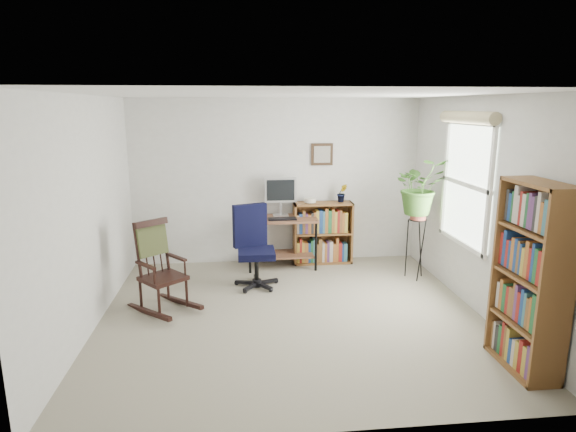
{
  "coord_description": "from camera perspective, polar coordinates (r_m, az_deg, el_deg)",
  "views": [
    {
      "loc": [
        -0.57,
        -4.97,
        2.28
      ],
      "look_at": [
        0.0,
        0.4,
        1.05
      ],
      "focal_mm": 30.0,
      "sensor_mm": 36.0,
      "label": 1
    }
  ],
  "objects": [
    {
      "name": "floor",
      "position": [
        5.49,
        0.45,
        -11.68
      ],
      "size": [
        4.2,
        4.0,
        0.0
      ],
      "primitive_type": "cube",
      "color": "gray",
      "rests_on": "ground"
    },
    {
      "name": "ceiling",
      "position": [
        5.0,
        0.5,
        14.22
      ],
      "size": [
        4.2,
        4.0,
        0.0
      ],
      "primitive_type": "cube",
      "color": "white",
      "rests_on": "ground"
    },
    {
      "name": "wall_back",
      "position": [
        7.07,
        -1.37,
        4.06
      ],
      "size": [
        4.2,
        0.0,
        2.4
      ],
      "primitive_type": "cube",
      "color": "silver",
      "rests_on": "ground"
    },
    {
      "name": "wall_front",
      "position": [
        3.21,
        4.55,
        -6.89
      ],
      "size": [
        4.2,
        0.0,
        2.4
      ],
      "primitive_type": "cube",
      "color": "silver",
      "rests_on": "ground"
    },
    {
      "name": "wall_left",
      "position": [
        5.31,
        -22.68,
        0.09
      ],
      "size": [
        0.0,
        4.0,
        2.4
      ],
      "primitive_type": "cube",
      "color": "silver",
      "rests_on": "ground"
    },
    {
      "name": "wall_right",
      "position": [
        5.74,
        21.8,
        1.07
      ],
      "size": [
        0.0,
        4.0,
        2.4
      ],
      "primitive_type": "cube",
      "color": "silver",
      "rests_on": "ground"
    },
    {
      "name": "window",
      "position": [
        5.95,
        20.29,
        3.54
      ],
      "size": [
        0.12,
        1.2,
        1.5
      ],
      "primitive_type": null,
      "color": "white",
      "rests_on": "wall_right"
    },
    {
      "name": "desk",
      "position": [
        6.96,
        -0.77,
        -3.13
      ],
      "size": [
        1.01,
        0.56,
        0.73
      ],
      "primitive_type": null,
      "color": "brown",
      "rests_on": "floor"
    },
    {
      "name": "monitor",
      "position": [
        6.95,
        -0.89,
        2.3
      ],
      "size": [
        0.46,
        0.16,
        0.56
      ],
      "primitive_type": null,
      "color": "#B2B3B7",
      "rests_on": "desk"
    },
    {
      "name": "keyboard",
      "position": [
        6.75,
        -0.69,
        -0.34
      ],
      "size": [
        0.4,
        0.15,
        0.02
      ],
      "primitive_type": "cube",
      "color": "black",
      "rests_on": "desk"
    },
    {
      "name": "office_chair",
      "position": [
        6.15,
        -3.78,
        -3.66
      ],
      "size": [
        0.74,
        0.74,
        1.07
      ],
      "primitive_type": null,
      "rotation": [
        0.0,
        0.0,
        0.34
      ],
      "color": "black",
      "rests_on": "floor"
    },
    {
      "name": "rocking_chair",
      "position": [
        5.63,
        -14.66,
        -5.76
      ],
      "size": [
        1.0,
        1.04,
        1.05
      ],
      "primitive_type": null,
      "rotation": [
        0.0,
        0.0,
        0.71
      ],
      "color": "black",
      "rests_on": "floor"
    },
    {
      "name": "low_bookshelf",
      "position": [
        7.13,
        4.13,
        -2.0
      ],
      "size": [
        0.86,
        0.29,
        0.91
      ],
      "primitive_type": null,
      "color": "brown",
      "rests_on": "floor"
    },
    {
      "name": "tall_bookshelf",
      "position": [
        4.66,
        26.8,
        -6.61
      ],
      "size": [
        0.31,
        0.73,
        1.68
      ],
      "primitive_type": null,
      "color": "brown",
      "rests_on": "floor"
    },
    {
      "name": "plant_stand",
      "position": [
        6.69,
        14.97,
        -3.22
      ],
      "size": [
        0.32,
        0.32,
        0.96
      ],
      "primitive_type": null,
      "rotation": [
        0.0,
        0.0,
        0.22
      ],
      "color": "black",
      "rests_on": "floor"
    },
    {
      "name": "spider_plant",
      "position": [
        6.47,
        15.55,
        6.52
      ],
      "size": [
        1.69,
        1.88,
        1.46
      ],
      "primitive_type": "imported",
      "color": "#366322",
      "rests_on": "plant_stand"
    },
    {
      "name": "potted_plant_small",
      "position": [
        7.08,
        6.41,
        2.08
      ],
      "size": [
        0.13,
        0.24,
        0.11
      ],
      "primitive_type": "imported",
      "color": "#366322",
      "rests_on": "low_bookshelf"
    },
    {
      "name": "framed_picture",
      "position": [
        7.08,
        4.06,
        7.29
      ],
      "size": [
        0.32,
        0.04,
        0.32
      ],
      "primitive_type": null,
      "color": "black",
      "rests_on": "wall_back"
    }
  ]
}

